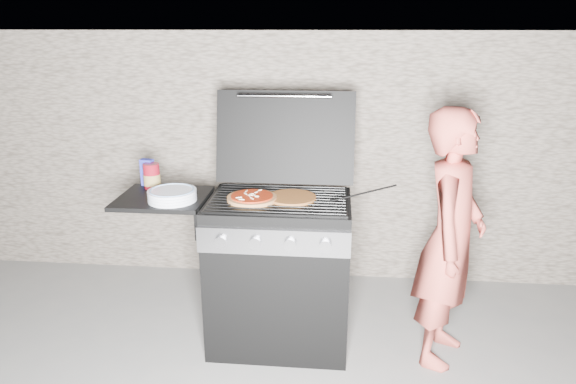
# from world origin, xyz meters

# --- Properties ---
(ground) EXTENTS (50.00, 50.00, 0.00)m
(ground) POSITION_xyz_m (0.00, 0.00, 0.00)
(ground) COLOR slate
(stone_wall) EXTENTS (8.00, 0.35, 1.80)m
(stone_wall) POSITION_xyz_m (0.00, 1.05, 0.90)
(stone_wall) COLOR gray
(stone_wall) RESTS_ON ground
(gas_grill) EXTENTS (1.34, 0.79, 0.91)m
(gas_grill) POSITION_xyz_m (-0.25, 0.00, 0.46)
(gas_grill) COLOR black
(gas_grill) RESTS_ON ground
(pizza_topped) EXTENTS (0.35, 0.35, 0.03)m
(pizza_topped) POSITION_xyz_m (-0.15, -0.04, 0.93)
(pizza_topped) COLOR tan
(pizza_topped) RESTS_ON gas_grill
(pizza_plain) EXTENTS (0.32, 0.32, 0.01)m
(pizza_plain) POSITION_xyz_m (0.07, 0.00, 0.92)
(pizza_plain) COLOR #B07A34
(pizza_plain) RESTS_ON gas_grill
(sauce_jar) EXTENTS (0.13, 0.13, 0.15)m
(sauce_jar) POSITION_xyz_m (-0.78, 0.15, 0.98)
(sauce_jar) COLOR maroon
(sauce_jar) RESTS_ON gas_grill
(blue_carton) EXTENTS (0.08, 0.06, 0.16)m
(blue_carton) POSITION_xyz_m (-0.83, 0.20, 0.98)
(blue_carton) COLOR #242A9D
(blue_carton) RESTS_ON gas_grill
(plate_stack) EXTENTS (0.30, 0.30, 0.06)m
(plate_stack) POSITION_xyz_m (-0.59, -0.07, 0.93)
(plate_stack) COLOR white
(plate_stack) RESTS_ON gas_grill
(person) EXTENTS (0.52, 0.62, 1.45)m
(person) POSITION_xyz_m (0.94, -0.05, 0.72)
(person) COLOR #BD4A3F
(person) RESTS_ON ground
(tongs) EXTENTS (0.37, 0.13, 0.08)m
(tongs) POSITION_xyz_m (0.47, 0.00, 0.95)
(tongs) COLOR black
(tongs) RESTS_ON gas_grill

